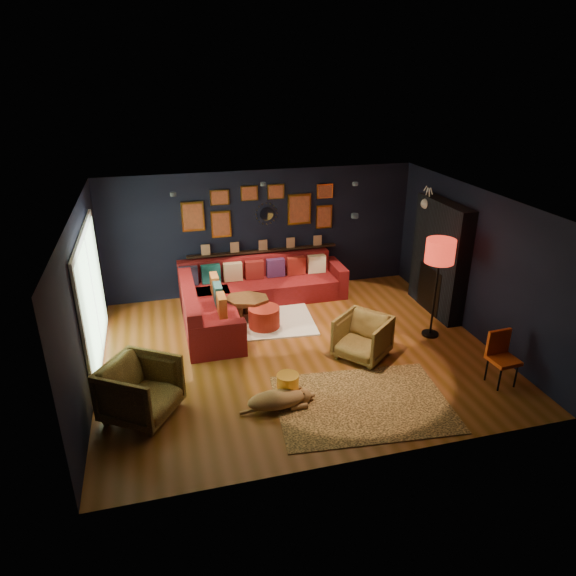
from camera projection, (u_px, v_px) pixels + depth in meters
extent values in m
plane|color=brown|center=(297.00, 351.00, 8.79)|extent=(6.50, 6.50, 0.00)
plane|color=black|center=(262.00, 232.00, 10.72)|extent=(6.50, 0.00, 6.50)
plane|color=black|center=(363.00, 371.00, 5.84)|extent=(6.50, 0.00, 6.50)
plane|color=black|center=(85.00, 303.00, 7.52)|extent=(0.00, 5.50, 5.50)
plane|color=black|center=(475.00, 263.00, 9.04)|extent=(0.00, 5.50, 5.50)
plane|color=beige|center=(298.00, 202.00, 7.76)|extent=(6.50, 6.50, 0.00)
cube|color=maroon|center=(259.00, 290.00, 10.66)|extent=(3.20, 0.95, 0.42)
cube|color=maroon|center=(255.00, 266.00, 10.81)|extent=(3.20, 0.24, 0.46)
cube|color=maroon|center=(336.00, 278.00, 11.02)|extent=(0.22, 0.95, 0.64)
cube|color=maroon|center=(211.00, 320.00, 9.42)|extent=(0.95, 2.20, 0.42)
cube|color=maroon|center=(190.00, 301.00, 9.17)|extent=(0.24, 2.20, 0.46)
cube|color=maroon|center=(218.00, 340.00, 8.49)|extent=(0.95, 0.22, 0.64)
cube|color=#2E2C4A|center=(188.00, 276.00, 10.30)|extent=(0.38, 0.14, 0.38)
cube|color=#175C5F|center=(211.00, 274.00, 10.41)|extent=(0.38, 0.14, 0.38)
cube|color=tan|center=(233.00, 272.00, 10.51)|extent=(0.38, 0.14, 0.38)
cube|color=maroon|center=(254.00, 270.00, 10.62)|extent=(0.38, 0.14, 0.38)
cube|color=#472352|center=(275.00, 268.00, 10.73)|extent=(0.38, 0.14, 0.38)
cube|color=maroon|center=(296.00, 266.00, 10.83)|extent=(0.38, 0.14, 0.38)
cube|color=#F1E7B8|center=(316.00, 264.00, 10.94)|extent=(0.38, 0.14, 0.38)
cube|color=#CE7533|center=(215.00, 284.00, 9.92)|extent=(0.14, 0.38, 0.38)
cube|color=#2B5F66|center=(218.00, 294.00, 9.48)|extent=(0.14, 0.38, 0.38)
cube|color=#B96427|center=(222.00, 305.00, 9.04)|extent=(0.14, 0.38, 0.38)
cube|color=black|center=(263.00, 251.00, 10.81)|extent=(3.20, 0.12, 0.04)
cube|color=gold|center=(193.00, 216.00, 10.19)|extent=(0.45, 0.03, 0.60)
cube|color=#B44E2B|center=(193.00, 217.00, 10.17)|extent=(0.38, 0.01, 0.51)
cube|color=gold|center=(221.00, 224.00, 10.39)|extent=(0.40, 0.03, 0.55)
cube|color=#B44E2B|center=(221.00, 224.00, 10.38)|extent=(0.34, 0.01, 0.47)
cube|color=gold|center=(220.00, 197.00, 10.18)|extent=(0.38, 0.03, 0.30)
cube|color=#B44E2B|center=(220.00, 198.00, 10.16)|extent=(0.32, 0.01, 0.25)
cube|color=gold|center=(299.00, 209.00, 10.70)|extent=(0.50, 0.03, 0.65)
cube|color=#B44E2B|center=(300.00, 209.00, 10.68)|extent=(0.42, 0.01, 0.55)
cube|color=gold|center=(324.00, 217.00, 10.91)|extent=(0.35, 0.03, 0.50)
cube|color=#B44E2B|center=(324.00, 217.00, 10.89)|extent=(0.30, 0.01, 0.42)
cube|color=gold|center=(325.00, 191.00, 10.69)|extent=(0.35, 0.03, 0.30)
cube|color=#B44E2B|center=(325.00, 191.00, 10.67)|extent=(0.30, 0.01, 0.25)
cube|color=gold|center=(249.00, 193.00, 10.30)|extent=(0.35, 0.03, 0.30)
cube|color=#B44E2B|center=(249.00, 193.00, 10.28)|extent=(0.30, 0.01, 0.25)
cube|color=gold|center=(276.00, 192.00, 10.42)|extent=(0.35, 0.03, 0.30)
cube|color=#B44E2B|center=(276.00, 192.00, 10.41)|extent=(0.30, 0.01, 0.25)
cylinder|color=silver|center=(267.00, 214.00, 10.56)|extent=(0.28, 0.03, 0.28)
cone|color=gold|center=(277.00, 213.00, 10.61)|extent=(0.03, 0.16, 0.03)
cone|color=gold|center=(276.00, 209.00, 10.57)|extent=(0.04, 0.16, 0.04)
cone|color=gold|center=(274.00, 206.00, 10.53)|extent=(0.04, 0.16, 0.04)
cone|color=gold|center=(270.00, 204.00, 10.50)|extent=(0.04, 0.16, 0.04)
cone|color=gold|center=(266.00, 203.00, 10.47)|extent=(0.03, 0.16, 0.03)
cone|color=gold|center=(262.00, 204.00, 10.46)|extent=(0.04, 0.16, 0.04)
cone|color=gold|center=(259.00, 207.00, 10.46)|extent=(0.04, 0.16, 0.04)
cone|color=gold|center=(257.00, 211.00, 10.48)|extent=(0.04, 0.16, 0.04)
cone|color=gold|center=(256.00, 215.00, 10.51)|extent=(0.03, 0.16, 0.03)
cone|color=gold|center=(257.00, 219.00, 10.54)|extent=(0.04, 0.16, 0.04)
cone|color=gold|center=(259.00, 222.00, 10.58)|extent=(0.04, 0.16, 0.04)
cone|color=gold|center=(263.00, 224.00, 10.62)|extent=(0.04, 0.16, 0.04)
cone|color=gold|center=(267.00, 224.00, 10.64)|extent=(0.03, 0.16, 0.03)
cone|color=gold|center=(271.00, 223.00, 10.66)|extent=(0.04, 0.16, 0.04)
cone|color=gold|center=(274.00, 221.00, 10.65)|extent=(0.04, 0.16, 0.04)
cone|color=gold|center=(276.00, 217.00, 10.64)|extent=(0.04, 0.16, 0.04)
cube|color=black|center=(439.00, 258.00, 9.88)|extent=(0.30, 1.60, 2.20)
cube|color=black|center=(433.00, 289.00, 10.13)|extent=(0.20, 0.80, 0.90)
cone|color=white|center=(436.00, 203.00, 9.97)|extent=(0.35, 0.28, 0.28)
sphere|color=white|center=(426.00, 204.00, 9.92)|extent=(0.20, 0.20, 0.20)
cylinder|color=white|center=(429.00, 196.00, 9.80)|extent=(0.02, 0.10, 0.28)
cylinder|color=white|center=(426.00, 194.00, 9.91)|extent=(0.02, 0.10, 0.28)
cube|color=white|center=(92.00, 299.00, 8.14)|extent=(0.04, 2.80, 2.20)
cube|color=#9FC899|center=(94.00, 299.00, 8.14)|extent=(0.01, 2.60, 2.00)
cube|color=white|center=(94.00, 299.00, 8.14)|extent=(0.02, 0.06, 2.00)
cylinder|color=black|center=(173.00, 194.00, 8.42)|extent=(0.10, 0.10, 0.06)
cylinder|color=black|center=(263.00, 184.00, 9.15)|extent=(0.10, 0.10, 0.06)
cylinder|color=black|center=(355.00, 184.00, 9.17)|extent=(0.10, 0.10, 0.06)
cylinder|color=black|center=(355.00, 216.00, 7.21)|extent=(0.10, 0.10, 0.06)
cube|color=white|center=(256.00, 320.00, 9.83)|extent=(2.28, 1.73, 0.03)
cube|color=tan|center=(362.00, 403.00, 7.43)|extent=(2.63, 1.99, 0.01)
cylinder|color=brown|center=(240.00, 315.00, 9.63)|extent=(0.11, 0.11, 0.35)
cylinder|color=brown|center=(257.00, 313.00, 9.71)|extent=(0.11, 0.11, 0.35)
cylinder|color=brown|center=(245.00, 305.00, 10.01)|extent=(0.11, 0.11, 0.35)
cylinder|color=#A4291B|center=(264.00, 317.00, 9.51)|extent=(0.58, 0.58, 0.38)
imported|color=#B4893A|center=(140.00, 387.00, 7.01)|extent=(1.19, 1.20, 0.92)
imported|color=#B4893A|center=(363.00, 335.00, 8.48)|extent=(1.06, 1.07, 0.80)
cylinder|color=gold|center=(288.00, 387.00, 7.47)|extent=(0.33, 0.33, 0.41)
cylinder|color=black|center=(500.00, 379.00, 7.65)|extent=(0.03, 0.03, 0.42)
cylinder|color=black|center=(516.00, 375.00, 7.74)|extent=(0.03, 0.03, 0.42)
cylinder|color=black|center=(487.00, 369.00, 7.91)|extent=(0.03, 0.03, 0.42)
cylinder|color=black|center=(502.00, 365.00, 7.99)|extent=(0.03, 0.03, 0.42)
cube|color=#DA4613|center=(503.00, 360.00, 7.74)|extent=(0.42, 0.42, 0.06)
cube|color=#DA4613|center=(498.00, 342.00, 7.79)|extent=(0.40, 0.08, 0.40)
cylinder|color=black|center=(430.00, 334.00, 9.33)|extent=(0.30, 0.30, 0.04)
cylinder|color=black|center=(435.00, 296.00, 9.03)|extent=(0.04, 0.04, 1.47)
cylinder|color=#AC1E12|center=(440.00, 251.00, 8.70)|extent=(0.50, 0.50, 0.41)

